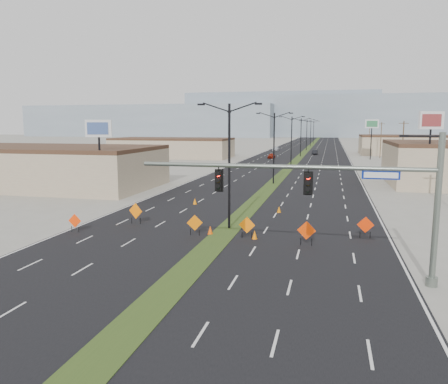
% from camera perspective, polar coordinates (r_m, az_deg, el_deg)
% --- Properties ---
extents(ground, '(600.00, 600.00, 0.00)m').
position_cam_1_polar(ground, '(24.61, -5.78, -11.13)').
color(ground, gray).
rests_on(ground, ground).
extents(road_surface, '(25.00, 400.00, 0.02)m').
position_cam_1_polar(road_surface, '(122.32, 10.06, 4.73)').
color(road_surface, black).
rests_on(road_surface, ground).
extents(median_strip, '(2.00, 400.00, 0.04)m').
position_cam_1_polar(median_strip, '(122.32, 10.06, 4.73)').
color(median_strip, '#2F4819').
rests_on(median_strip, ground).
extents(building_sw_near, '(40.00, 16.00, 5.00)m').
position_cam_1_polar(building_sw_near, '(67.45, -25.79, 2.92)').
color(building_sw_near, tan).
rests_on(building_sw_near, ground).
extents(building_sw_far, '(30.00, 14.00, 4.50)m').
position_cam_1_polar(building_sw_far, '(114.13, -6.75, 5.65)').
color(building_sw_far, tan).
rests_on(building_sw_far, ground).
extents(building_se_far, '(44.00, 16.00, 5.00)m').
position_cam_1_polar(building_se_far, '(135.32, 26.72, 5.37)').
color(building_se_far, tan).
rests_on(building_se_far, ground).
extents(mesa_west, '(180.00, 50.00, 22.00)m').
position_cam_1_polar(mesa_west, '(327.75, -9.35, 9.13)').
color(mesa_west, gray).
rests_on(mesa_west, ground).
extents(mesa_center, '(220.00, 50.00, 28.00)m').
position_cam_1_polar(mesa_center, '(323.44, 19.70, 9.27)').
color(mesa_center, gray).
rests_on(mesa_center, ground).
extents(mesa_backdrop, '(140.00, 50.00, 32.00)m').
position_cam_1_polar(mesa_backdrop, '(343.96, 7.53, 9.98)').
color(mesa_backdrop, gray).
rests_on(mesa_backdrop, ground).
extents(signal_mast, '(16.30, 0.60, 8.00)m').
position_cam_1_polar(signal_mast, '(24.06, 15.32, -0.07)').
color(signal_mast, slate).
rests_on(signal_mast, ground).
extents(streetlight_0, '(5.15, 0.24, 10.02)m').
position_cam_1_polar(streetlight_0, '(34.81, 0.69, 3.93)').
color(streetlight_0, black).
rests_on(streetlight_0, ground).
extents(streetlight_1, '(5.15, 0.24, 10.02)m').
position_cam_1_polar(streetlight_1, '(62.35, 6.54, 6.02)').
color(streetlight_1, black).
rests_on(streetlight_1, ground).
extents(streetlight_2, '(5.15, 0.24, 10.02)m').
position_cam_1_polar(streetlight_2, '(90.17, 8.81, 6.81)').
color(streetlight_2, black).
rests_on(streetlight_2, ground).
extents(streetlight_3, '(5.15, 0.24, 10.02)m').
position_cam_1_polar(streetlight_3, '(118.08, 10.01, 7.22)').
color(streetlight_3, black).
rests_on(streetlight_3, ground).
extents(streetlight_4, '(5.15, 0.24, 10.02)m').
position_cam_1_polar(streetlight_4, '(146.03, 10.75, 7.47)').
color(streetlight_4, black).
rests_on(streetlight_4, ground).
extents(streetlight_5, '(5.15, 0.24, 10.02)m').
position_cam_1_polar(streetlight_5, '(173.99, 11.25, 7.65)').
color(streetlight_5, black).
rests_on(streetlight_5, ground).
extents(streetlight_6, '(5.15, 0.24, 10.02)m').
position_cam_1_polar(streetlight_6, '(201.96, 11.61, 7.77)').
color(streetlight_6, black).
rests_on(streetlight_6, ground).
extents(utility_pole_1, '(1.60, 0.20, 9.00)m').
position_cam_1_polar(utility_pole_1, '(82.77, 22.28, 5.58)').
color(utility_pole_1, '#4C3823').
rests_on(utility_pole_1, ground).
extents(utility_pole_2, '(1.60, 0.20, 9.00)m').
position_cam_1_polar(utility_pole_2, '(117.48, 19.80, 6.47)').
color(utility_pole_2, '#4C3823').
rests_on(utility_pole_2, ground).
extents(utility_pole_3, '(1.60, 0.20, 9.00)m').
position_cam_1_polar(utility_pole_3, '(152.32, 18.45, 6.95)').
color(utility_pole_3, '#4C3823').
rests_on(utility_pole_3, ground).
extents(car_left, '(1.72, 3.89, 1.30)m').
position_cam_1_polar(car_left, '(110.30, 6.22, 4.72)').
color(car_left, maroon).
rests_on(car_left, ground).
extents(car_mid, '(1.64, 3.97, 1.28)m').
position_cam_1_polar(car_mid, '(126.50, 11.78, 5.10)').
color(car_mid, black).
rests_on(car_mid, ground).
extents(car_far, '(1.94, 4.45, 1.27)m').
position_cam_1_polar(car_far, '(143.09, 6.76, 5.63)').
color(car_far, silver).
rests_on(car_far, ground).
extents(construction_sign_0, '(1.09, 0.05, 1.46)m').
position_cam_1_polar(construction_sign_0, '(36.24, -18.91, -3.67)').
color(construction_sign_0, '#FF3705').
rests_on(construction_sign_0, ground).
extents(construction_sign_1, '(1.33, 0.39, 1.82)m').
position_cam_1_polar(construction_sign_1, '(37.74, -11.47, -2.53)').
color(construction_sign_1, orange).
rests_on(construction_sign_1, ground).
extents(construction_sign_2, '(1.15, 0.42, 1.60)m').
position_cam_1_polar(construction_sign_2, '(33.27, -3.85, -4.13)').
color(construction_sign_2, orange).
rests_on(construction_sign_2, ground).
extents(construction_sign_3, '(1.24, 0.10, 1.65)m').
position_cam_1_polar(construction_sign_3, '(32.38, 3.01, -4.43)').
color(construction_sign_3, orange).
rests_on(construction_sign_3, ground).
extents(construction_sign_4, '(1.24, 0.12, 1.65)m').
position_cam_1_polar(construction_sign_4, '(34.05, 18.00, -4.20)').
color(construction_sign_4, red).
rests_on(construction_sign_4, ground).
extents(construction_sign_5, '(1.31, 0.13, 1.75)m').
position_cam_1_polar(construction_sign_5, '(31.00, 10.72, -5.06)').
color(construction_sign_5, '#EC3B04').
rests_on(construction_sign_5, ground).
extents(cone_0, '(0.47, 0.47, 0.68)m').
position_cam_1_polar(cone_0, '(32.38, 4.02, -5.59)').
color(cone_0, orange).
rests_on(cone_0, ground).
extents(cone_1, '(0.44, 0.44, 0.69)m').
position_cam_1_polar(cone_1, '(33.66, -1.81, -5.01)').
color(cone_1, '#F45105').
rests_on(cone_1, ground).
extents(cone_2, '(0.52, 0.52, 0.66)m').
position_cam_1_polar(cone_2, '(42.20, 7.20, -2.27)').
color(cone_2, '#D56E04').
rests_on(cone_2, ground).
extents(cone_3, '(0.41, 0.41, 0.67)m').
position_cam_1_polar(cone_3, '(46.32, -3.82, -1.22)').
color(cone_3, orange).
rests_on(cone_3, ground).
extents(pole_sign_west, '(2.86, 1.29, 8.93)m').
position_cam_1_polar(pole_sign_west, '(51.64, -16.04, 7.21)').
color(pole_sign_west, black).
rests_on(pole_sign_west, ground).
extents(pole_sign_east_near, '(3.14, 1.59, 9.99)m').
position_cam_1_polar(pole_sign_east_near, '(60.01, 25.42, 7.77)').
color(pole_sign_east_near, black).
rests_on(pole_sign_east_near, ground).
extents(pole_sign_east_far, '(3.16, 0.66, 9.63)m').
position_cam_1_polar(pole_sign_east_far, '(111.62, 18.75, 8.07)').
color(pole_sign_east_far, black).
rests_on(pole_sign_east_far, ground).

